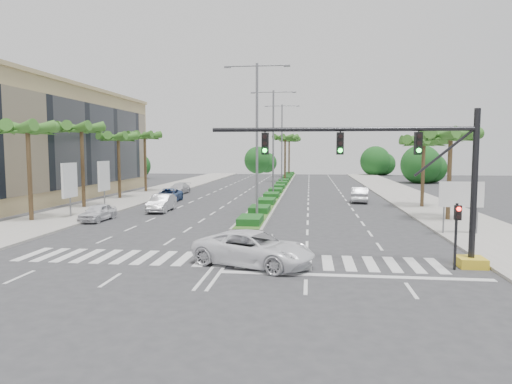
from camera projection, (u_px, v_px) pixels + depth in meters
ground at (224, 260)px, 22.24m from camera, size 160.00×160.00×0.00m
footpath_right at (436, 210)px, 40.24m from camera, size 6.00×120.00×0.15m
footpath_left at (107, 205)px, 43.78m from camera, size 6.00×120.00×0.15m
median at (281, 186)px, 66.73m from camera, size 2.20×75.00×0.20m
median_grass at (281, 185)px, 66.72m from camera, size 1.80×75.00×0.04m
building at (36, 144)px, 50.43m from camera, size 12.00×36.00×12.00m
signal_gantry at (423, 191)px, 20.84m from camera, size 12.60×1.20×7.20m
pedestrian_signal at (457, 225)px, 20.15m from camera, size 0.28×0.36×3.00m
direction_sign at (461, 197)px, 28.35m from camera, size 2.70×0.11×3.40m
billboard_near at (69, 181)px, 35.52m from camera, size 0.18×2.10×4.35m
billboard_far at (104, 176)px, 41.46m from camera, size 0.18×2.10×4.35m
palm_left_near at (28, 132)px, 33.44m from camera, size 4.57×4.68×7.55m
palm_left_mid at (81, 131)px, 41.31m from camera, size 4.57×4.68×7.95m
palm_left_far at (118, 139)px, 49.28m from camera, size 4.57×4.68×7.35m
palm_left_end at (145, 138)px, 57.15m from camera, size 4.57×4.68×7.75m
palm_right_near at (451, 138)px, 33.83m from camera, size 4.57×4.68×7.05m
palm_right_far at (424, 144)px, 41.77m from camera, size 4.57×4.68×6.75m
palm_median_a at (285, 139)px, 75.98m from camera, size 4.57×4.68×8.05m
palm_median_b at (289, 141)px, 90.81m from camera, size 4.57×4.68×8.05m
streetlight_near at (257, 131)px, 35.46m from camera, size 5.10×0.25×12.00m
streetlight_mid at (273, 137)px, 51.28m from camera, size 5.10×0.25×12.00m
streetlight_far at (282, 140)px, 67.11m from camera, size 5.10×0.25×12.00m
car_parked_a at (98, 212)px, 34.47m from camera, size 1.74×3.89×1.30m
car_parked_b at (162, 203)px, 39.75m from camera, size 1.75×4.60×1.50m
car_parked_c at (168, 195)px, 47.20m from camera, size 2.61×5.07×1.37m
car_parked_d at (179, 189)px, 55.85m from camera, size 2.17×4.63×1.31m
car_crossing at (254, 248)px, 21.14m from camera, size 6.27×4.54×1.58m
car_right at (360, 194)px, 46.99m from camera, size 2.24×4.92×1.57m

